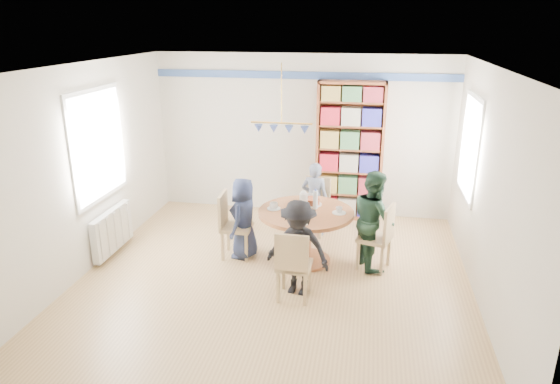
% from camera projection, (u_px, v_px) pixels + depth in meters
% --- Properties ---
extents(ground, '(5.00, 5.00, 0.00)m').
position_uv_depth(ground, '(275.00, 277.00, 6.54)').
color(ground, tan).
extents(room_shell, '(5.00, 5.00, 5.00)m').
position_uv_depth(room_shell, '(268.00, 139.00, 6.86)').
color(room_shell, white).
rests_on(room_shell, ground).
extents(radiator, '(0.12, 1.00, 0.60)m').
position_uv_depth(radiator, '(112.00, 231.00, 7.12)').
color(radiator, silver).
rests_on(radiator, ground).
extents(dining_table, '(1.30, 1.30, 0.75)m').
position_uv_depth(dining_table, '(306.00, 224.00, 6.81)').
color(dining_table, brown).
rests_on(dining_table, ground).
extents(chair_left, '(0.43, 0.43, 0.94)m').
position_uv_depth(chair_left, '(231.00, 222.00, 6.98)').
color(chair_left, tan).
rests_on(chair_left, ground).
extents(chair_right, '(0.51, 0.51, 0.92)m').
position_uv_depth(chair_right, '(380.00, 235.00, 6.61)').
color(chair_right, tan).
rests_on(chair_right, ground).
extents(chair_far, '(0.47, 0.47, 0.89)m').
position_uv_depth(chair_far, '(316.00, 203.00, 7.81)').
color(chair_far, tan).
rests_on(chair_far, ground).
extents(chair_near, '(0.41, 0.41, 0.90)m').
position_uv_depth(chair_near, '(293.00, 263.00, 5.85)').
color(chair_near, tan).
rests_on(chair_near, ground).
extents(person_left, '(0.46, 0.62, 1.16)m').
position_uv_depth(person_left, '(244.00, 218.00, 6.95)').
color(person_left, '#1B223C').
rests_on(person_left, ground).
extents(person_right, '(0.71, 0.80, 1.35)m').
position_uv_depth(person_right, '(374.00, 220.00, 6.66)').
color(person_right, '#183122').
rests_on(person_right, ground).
extents(person_far, '(0.46, 0.34, 1.17)m').
position_uv_depth(person_far, '(315.00, 199.00, 7.68)').
color(person_far, gray).
rests_on(person_far, ground).
extents(person_near, '(0.85, 0.59, 1.21)m').
position_uv_depth(person_near, '(298.00, 248.00, 5.99)').
color(person_near, black).
rests_on(person_near, ground).
extents(bookshelf, '(1.09, 0.33, 2.30)m').
position_uv_depth(bookshelf, '(350.00, 153.00, 8.21)').
color(bookshelf, brown).
rests_on(bookshelf, ground).
extents(tableware, '(1.08, 1.08, 0.28)m').
position_uv_depth(tableware, '(305.00, 206.00, 6.76)').
color(tableware, white).
rests_on(tableware, dining_table).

